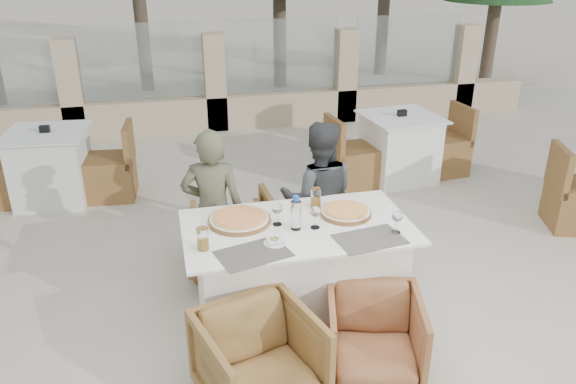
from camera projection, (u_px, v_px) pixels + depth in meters
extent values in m
plane|color=beige|center=(292.00, 318.00, 4.22)|extent=(80.00, 80.00, 0.00)
cube|color=beige|center=(181.00, 36.00, 16.65)|extent=(30.00, 16.00, 0.01)
cube|color=#57524A|center=(253.00, 254.00, 3.57)|extent=(0.51, 0.41, 0.00)
cube|color=#605A53|center=(370.00, 239.00, 3.74)|extent=(0.49, 0.36, 0.00)
cylinder|color=#E7521F|center=(239.00, 219.00, 3.96)|extent=(0.51, 0.51, 0.06)
cylinder|color=orange|center=(346.00, 212.00, 4.07)|extent=(0.42, 0.42, 0.05)
cylinder|color=#A6C6DA|center=(296.00, 213.00, 3.83)|extent=(0.08, 0.08, 0.25)
cylinder|color=gold|center=(203.00, 239.00, 3.60)|extent=(0.08, 0.08, 0.15)
cylinder|color=orange|center=(316.00, 198.00, 4.17)|extent=(0.09, 0.09, 0.15)
imported|color=olive|center=(225.00, 240.00, 4.76)|extent=(0.67, 0.69, 0.55)
imported|color=olive|center=(308.00, 226.00, 4.85)|extent=(0.75, 0.77, 0.67)
imported|color=olive|center=(260.00, 362.00, 3.33)|extent=(0.82, 0.83, 0.61)
imported|color=#955C36|center=(374.00, 336.00, 3.59)|extent=(0.73, 0.75, 0.56)
imported|color=#52543D|center=(213.00, 211.00, 4.37)|extent=(0.54, 0.42, 1.33)
imported|color=#3B3E41|center=(318.00, 199.00, 4.60)|extent=(0.73, 0.62, 1.31)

